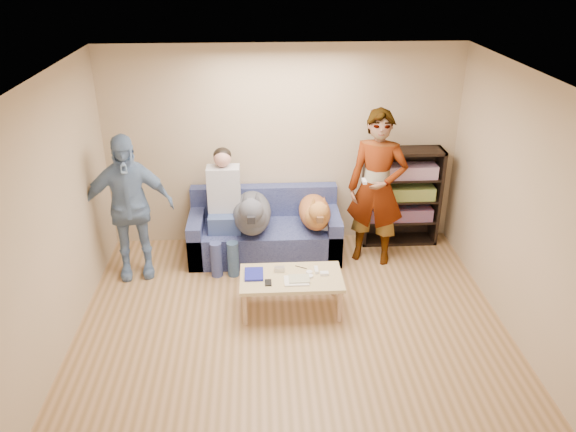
{
  "coord_description": "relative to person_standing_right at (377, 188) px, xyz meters",
  "views": [
    {
      "loc": [
        -0.31,
        -4.33,
        3.62
      ],
      "look_at": [
        0.0,
        1.2,
        0.95
      ],
      "focal_mm": 35.0,
      "sensor_mm": 36.0,
      "label": 1
    }
  ],
  "objects": [
    {
      "name": "ground",
      "position": [
        -1.12,
        -1.86,
        -0.97
      ],
      "size": [
        5.0,
        5.0,
        0.0
      ],
      "primitive_type": "plane",
      "color": "olive",
      "rests_on": "ground"
    },
    {
      "name": "ceiling",
      "position": [
        -1.12,
        -1.86,
        1.63
      ],
      "size": [
        5.0,
        5.0,
        0.0
      ],
      "primitive_type": "plane",
      "rotation": [
        3.14,
        0.0,
        0.0
      ],
      "color": "white",
      "rests_on": "ground"
    },
    {
      "name": "wall_back",
      "position": [
        -1.12,
        0.64,
        0.33
      ],
      "size": [
        4.5,
        0.0,
        4.5
      ],
      "primitive_type": "plane",
      "rotation": [
        1.57,
        0.0,
        0.0
      ],
      "color": "tan",
      "rests_on": "ground"
    },
    {
      "name": "wall_left",
      "position": [
        -3.37,
        -1.86,
        0.33
      ],
      "size": [
        0.0,
        5.0,
        5.0
      ],
      "primitive_type": "plane",
      "rotation": [
        1.57,
        0.0,
        1.57
      ],
      "color": "tan",
      "rests_on": "ground"
    },
    {
      "name": "wall_right",
      "position": [
        1.13,
        -1.86,
        0.33
      ],
      "size": [
        0.0,
        5.0,
        5.0
      ],
      "primitive_type": "plane",
      "rotation": [
        1.57,
        0.0,
        -1.57
      ],
      "color": "tan",
      "rests_on": "ground"
    },
    {
      "name": "blanket",
      "position": [
        -0.58,
        0.04,
        -0.47
      ],
      "size": [
        0.4,
        0.34,
        0.14
      ],
      "primitive_type": "ellipsoid",
      "color": "#ACADB1",
      "rests_on": "sofa"
    },
    {
      "name": "person_standing_right",
      "position": [
        0.0,
        0.0,
        0.0
      ],
      "size": [
        0.82,
        0.68,
        1.94
      ],
      "primitive_type": "imported",
      "rotation": [
        0.0,
        0.0,
        -0.34
      ],
      "color": "gray",
      "rests_on": "ground"
    },
    {
      "name": "person_standing_left",
      "position": [
        -2.95,
        -0.2,
        -0.09
      ],
      "size": [
        1.09,
        0.6,
        1.77
      ],
      "primitive_type": "imported",
      "rotation": [
        0.0,
        0.0,
        0.16
      ],
      "color": "#7296B6",
      "rests_on": "ground"
    },
    {
      "name": "held_controller",
      "position": [
        -0.2,
        -0.2,
        0.18
      ],
      "size": [
        0.04,
        0.13,
        0.03
      ],
      "primitive_type": "cube",
      "rotation": [
        0.0,
        0.0,
        0.0
      ],
      "color": "silver",
      "rests_on": "person_standing_right"
    },
    {
      "name": "notebook_blue",
      "position": [
        -1.5,
        -1.01,
        -0.54
      ],
      "size": [
        0.2,
        0.26,
        0.03
      ],
      "primitive_type": "cube",
      "color": "navy",
      "rests_on": "coffee_table"
    },
    {
      "name": "papers",
      "position": [
        -1.05,
        -1.16,
        -0.54
      ],
      "size": [
        0.26,
        0.2,
        0.02
      ],
      "primitive_type": "cube",
      "color": "white",
      "rests_on": "coffee_table"
    },
    {
      "name": "magazine",
      "position": [
        -1.02,
        -1.14,
        -0.53
      ],
      "size": [
        0.22,
        0.17,
        0.01
      ],
      "primitive_type": "cube",
      "color": "#B7B693",
      "rests_on": "coffee_table"
    },
    {
      "name": "camera_silver",
      "position": [
        -1.22,
        -0.94,
        -0.53
      ],
      "size": [
        0.11,
        0.06,
        0.05
      ],
      "primitive_type": "cube",
      "color": "#B0B0B5",
      "rests_on": "coffee_table"
    },
    {
      "name": "controller_a",
      "position": [
        -0.82,
        -0.96,
        -0.54
      ],
      "size": [
        0.04,
        0.13,
        0.03
      ],
      "primitive_type": "cube",
      "color": "white",
      "rests_on": "coffee_table"
    },
    {
      "name": "controller_b",
      "position": [
        -0.74,
        -1.04,
        -0.54
      ],
      "size": [
        0.09,
        0.06,
        0.03
      ],
      "primitive_type": "cube",
      "color": "white",
      "rests_on": "coffee_table"
    },
    {
      "name": "headphone_cup_a",
      "position": [
        -0.9,
        -1.08,
        -0.54
      ],
      "size": [
        0.07,
        0.07,
        0.02
      ],
      "primitive_type": "cylinder",
      "color": "white",
      "rests_on": "coffee_table"
    },
    {
      "name": "headphone_cup_b",
      "position": [
        -0.9,
        -1.0,
        -0.54
      ],
      "size": [
        0.07,
        0.07,
        0.02
      ],
      "primitive_type": "cylinder",
      "color": "white",
      "rests_on": "coffee_table"
    },
    {
      "name": "pen_orange",
      "position": [
        -1.12,
        -1.22,
        -0.55
      ],
      "size": [
        0.13,
        0.06,
        0.01
      ],
      "primitive_type": "cylinder",
      "rotation": [
        0.0,
        1.57,
        0.35
      ],
      "color": "orange",
      "rests_on": "coffee_table"
    },
    {
      "name": "pen_black",
      "position": [
        -0.98,
        -0.88,
        -0.55
      ],
      "size": [
        0.13,
        0.08,
        0.01
      ],
      "primitive_type": "cylinder",
      "rotation": [
        0.0,
        1.57,
        -0.52
      ],
      "color": "black",
      "rests_on": "coffee_table"
    },
    {
      "name": "wallet",
      "position": [
        -1.35,
        -1.18,
        -0.54
      ],
      "size": [
        0.07,
        0.12,
        0.02
      ],
      "primitive_type": "cube",
      "color": "black",
      "rests_on": "coffee_table"
    },
    {
      "name": "sofa",
      "position": [
        -1.37,
        0.23,
        -0.69
      ],
      "size": [
        1.9,
        0.85,
        0.82
      ],
      "color": "#515B93",
      "rests_on": "ground"
    },
    {
      "name": "person_seated",
      "position": [
        -1.86,
        0.11,
        -0.2
      ],
      "size": [
        0.4,
        0.73,
        1.47
      ],
      "color": "#415A8F",
      "rests_on": "sofa"
    },
    {
      "name": "dog_gray",
      "position": [
        -1.52,
        0.03,
        -0.3
      ],
      "size": [
        0.47,
        1.28,
        0.69
      ],
      "color": "#4A4B53",
      "rests_on": "sofa"
    },
    {
      "name": "dog_tan",
      "position": [
        -0.73,
        0.09,
        -0.34
      ],
      "size": [
        0.4,
        1.16,
        0.57
      ],
      "color": "#A95D33",
      "rests_on": "sofa"
    },
    {
      "name": "coffee_table",
      "position": [
        -1.1,
        -1.06,
        -0.6
      ],
      "size": [
        1.1,
        0.6,
        0.42
      ],
      "color": "#D6BB83",
      "rests_on": "ground"
    },
    {
      "name": "bookshelf",
      "position": [
        0.43,
        0.47,
        -0.29
      ],
      "size": [
        1.0,
        0.34,
        1.3
      ],
      "color": "black",
      "rests_on": "ground"
    }
  ]
}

